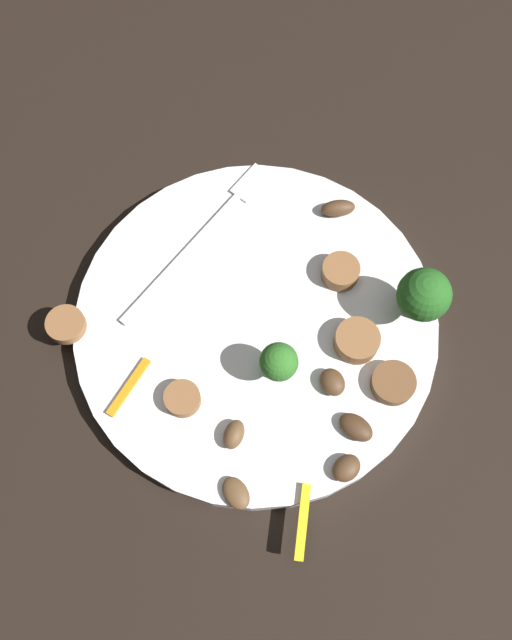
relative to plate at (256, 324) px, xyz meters
The scene contains 18 objects.
ground_plane 0.01m from the plate, ahead, with size 1.40×1.40×0.00m, color black.
plate is the anchor object (origin of this frame).
fork 0.09m from the plate, 62.34° to the left, with size 0.18×0.02×0.00m.
broccoli_floret_0 0.06m from the plate, 124.41° to the right, with size 0.03×0.03×0.04m.
broccoli_floret_1 0.13m from the plate, 52.58° to the right, with size 0.04×0.04×0.06m.
sausage_slice_0 0.08m from the plate, 69.27° to the right, with size 0.03×0.03×0.01m, color brown.
sausage_slice_1 0.15m from the plate, 127.35° to the left, with size 0.03×0.03×0.01m, color brown.
sausage_slice_2 0.09m from the plate, behind, with size 0.03×0.03×0.01m, color brown.
sausage_slice_3 0.08m from the plate, 24.98° to the right, with size 0.03×0.03×0.01m, color brown.
sausage_slice_4 0.12m from the plate, 81.95° to the right, with size 0.03×0.03×0.01m, color brown.
mushroom_0 0.09m from the plate, 154.86° to the right, with size 0.02×0.01×0.01m, color brown.
mushroom_1 0.11m from the plate, 104.56° to the right, with size 0.03×0.02×0.01m, color #422B19.
mushroom_2 0.08m from the plate, 97.29° to the right, with size 0.02×0.02×0.01m, color #4C331E.
mushroom_3 0.13m from the plate, 115.67° to the right, with size 0.02×0.02×0.01m, color #4C331E.
mushroom_4 0.12m from the plate, ahead, with size 0.03×0.01×0.01m, color #4C331E.
mushroom_5 0.13m from the plate, 150.94° to the right, with size 0.02×0.02×0.01m, color brown.
pepper_strip_0 0.16m from the plate, 132.79° to the right, with size 0.05×0.01×0.00m, color yellow.
pepper_strip_1 0.11m from the plate, 154.91° to the left, with size 0.05×0.01×0.00m, color orange.
Camera 1 is at (-0.15, -0.11, 0.51)m, focal length 37.66 mm.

